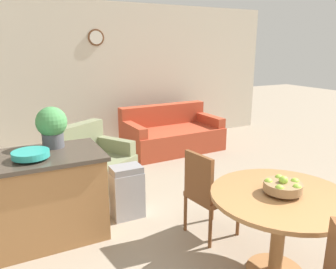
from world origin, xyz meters
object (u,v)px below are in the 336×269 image
at_px(dining_chair_far_side, 207,191).
at_px(potted_plant, 52,125).
at_px(teal_bowl, 31,154).
at_px(fruit_bowl, 283,186).
at_px(couch, 171,135).
at_px(trash_bin, 127,192).
at_px(armchair, 93,166).
at_px(dining_table, 280,213).
at_px(kitchen_island, 48,196).

bearing_deg(dining_chair_far_side, potted_plant, -133.31).
bearing_deg(potted_plant, teal_bowl, -128.03).
bearing_deg(potted_plant, fruit_bowl, -48.60).
relative_size(teal_bowl, couch, 0.19).
bearing_deg(trash_bin, armchair, 96.59).
distance_m(fruit_bowl, couch, 3.69).
height_order(dining_table, trash_bin, dining_table).
relative_size(dining_table, teal_bowl, 3.42).
relative_size(couch, armchair, 1.51).
height_order(kitchen_island, potted_plant, potted_plant).
height_order(fruit_bowl, couch, fruit_bowl).
bearing_deg(fruit_bowl, kitchen_island, 137.17).
height_order(dining_table, kitchen_island, kitchen_island).
bearing_deg(potted_plant, armchair, 55.60).
xyz_separation_m(kitchen_island, teal_bowl, (-0.12, -0.12, 0.49)).
xyz_separation_m(dining_table, kitchen_island, (-1.61, 1.50, -0.13)).
bearing_deg(teal_bowl, armchair, 54.61).
height_order(dining_chair_far_side, potted_plant, potted_plant).
bearing_deg(armchair, potted_plant, -156.78).
xyz_separation_m(dining_chair_far_side, couch, (1.04, 2.77, -0.21)).
xyz_separation_m(trash_bin, couch, (1.63, 2.04, -0.02)).
bearing_deg(armchair, kitchen_island, -156.32).
distance_m(teal_bowl, couch, 3.44).
height_order(teal_bowl, armchair, teal_bowl).
distance_m(fruit_bowl, kitchen_island, 2.23).
height_order(fruit_bowl, trash_bin, fruit_bowl).
distance_m(potted_plant, trash_bin, 1.10).
height_order(kitchen_island, couch, kitchen_island).
xyz_separation_m(dining_chair_far_side, fruit_bowl, (0.19, -0.78, 0.32)).
distance_m(dining_table, couch, 3.67).
distance_m(kitchen_island, armchair, 1.29).
distance_m(dining_chair_far_side, fruit_bowl, 0.87).
relative_size(dining_table, potted_plant, 2.70).
distance_m(fruit_bowl, potted_plant, 2.28).
xyz_separation_m(fruit_bowl, couch, (0.85, 3.55, -0.53)).
bearing_deg(trash_bin, potted_plant, 166.15).
xyz_separation_m(dining_chair_far_side, potted_plant, (-1.30, 0.91, 0.62)).
bearing_deg(dining_table, potted_plant, 131.39).
relative_size(dining_table, couch, 0.63).
bearing_deg(dining_table, fruit_bowl, -16.89).
bearing_deg(dining_chair_far_side, kitchen_island, -124.99).
xyz_separation_m(dining_chair_far_side, trash_bin, (-0.59, 0.73, -0.19)).
height_order(dining_table, teal_bowl, teal_bowl).
xyz_separation_m(kitchen_island, armchair, (0.72, 1.07, -0.16)).
bearing_deg(couch, armchair, -152.58).
relative_size(dining_chair_far_side, couch, 0.50).
bearing_deg(dining_table, couch, 76.53).
bearing_deg(fruit_bowl, armchair, 109.29).
distance_m(dining_table, dining_chair_far_side, 0.81).
distance_m(kitchen_island, couch, 3.21).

